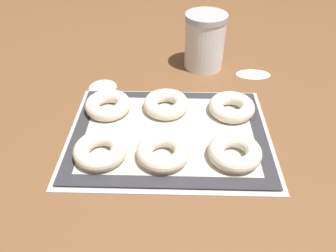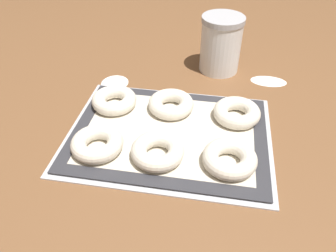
# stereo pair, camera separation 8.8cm
# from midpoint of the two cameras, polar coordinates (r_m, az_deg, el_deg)

# --- Properties ---
(ground_plane) EXTENTS (2.80, 2.80, 0.00)m
(ground_plane) POSITION_cam_midpoint_polar(r_m,az_deg,el_deg) (0.83, -2.81, -1.27)
(ground_plane) COLOR brown
(baking_tray) EXTENTS (0.50, 0.38, 0.01)m
(baking_tray) POSITION_cam_midpoint_polar(r_m,az_deg,el_deg) (0.82, -3.07, -1.53)
(baking_tray) COLOR silver
(baking_tray) RESTS_ON ground_plane
(baking_mat) EXTENTS (0.48, 0.35, 0.00)m
(baking_mat) POSITION_cam_midpoint_polar(r_m,az_deg,el_deg) (0.81, -3.08, -1.24)
(baking_mat) COLOR #333338
(baking_mat) RESTS_ON baking_tray
(bagel_front_left) EXTENTS (0.12, 0.12, 0.04)m
(bagel_front_left) POSITION_cam_midpoint_polar(r_m,az_deg,el_deg) (0.76, -15.01, -4.29)
(bagel_front_left) COLOR silver
(bagel_front_left) RESTS_ON baking_mat
(bagel_front_center) EXTENTS (0.12, 0.12, 0.04)m
(bagel_front_center) POSITION_cam_midpoint_polar(r_m,az_deg,el_deg) (0.73, -4.28, -4.67)
(bagel_front_center) COLOR silver
(bagel_front_center) RESTS_ON baking_mat
(bagel_front_right) EXTENTS (0.12, 0.12, 0.04)m
(bagel_front_right) POSITION_cam_midpoint_polar(r_m,az_deg,el_deg) (0.74, 8.23, -4.68)
(bagel_front_right) COLOR silver
(bagel_front_right) RESTS_ON baking_mat
(bagel_back_left) EXTENTS (0.12, 0.12, 0.04)m
(bagel_back_left) POSITION_cam_midpoint_polar(r_m,az_deg,el_deg) (0.89, -13.23, 3.48)
(bagel_back_left) COLOR silver
(bagel_back_left) RESTS_ON baking_mat
(bagel_back_center) EXTENTS (0.12, 0.12, 0.04)m
(bagel_back_center) POSITION_cam_midpoint_polar(r_m,az_deg,el_deg) (0.87, -3.22, 3.73)
(bagel_back_center) COLOR silver
(bagel_back_center) RESTS_ON baking_mat
(bagel_back_right) EXTENTS (0.12, 0.12, 0.04)m
(bagel_back_right) POSITION_cam_midpoint_polar(r_m,az_deg,el_deg) (0.87, 8.22, 3.19)
(bagel_back_right) COLOR silver
(bagel_back_right) RESTS_ON baking_mat
(flour_canister) EXTENTS (0.13, 0.13, 0.18)m
(flour_canister) POSITION_cam_midpoint_polar(r_m,az_deg,el_deg) (1.07, 4.01, 14.43)
(flour_canister) COLOR white
(flour_canister) RESTS_ON ground_plane
(flour_patch_near) EXTENTS (0.08, 0.09, 0.00)m
(flour_patch_near) POSITION_cam_midpoint_polar(r_m,az_deg,el_deg) (1.02, -13.74, 6.54)
(flour_patch_near) COLOR white
(flour_patch_near) RESTS_ON ground_plane
(flour_patch_far) EXTENTS (0.11, 0.06, 0.00)m
(flour_patch_far) POSITION_cam_midpoint_polar(r_m,az_deg,el_deg) (1.08, 12.39, 8.75)
(flour_patch_far) COLOR white
(flour_patch_far) RESTS_ON ground_plane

